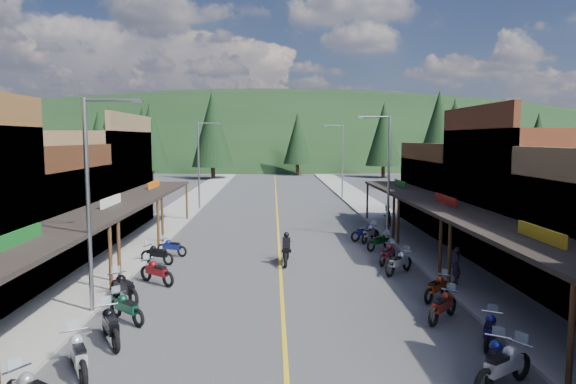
{
  "coord_description": "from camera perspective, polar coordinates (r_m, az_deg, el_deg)",
  "views": [
    {
      "loc": [
        -0.36,
        -24.74,
        6.54
      ],
      "look_at": [
        0.64,
        8.96,
        3.0
      ],
      "focal_mm": 32.0,
      "sensor_mm": 36.0,
      "label": 1
    }
  ],
  "objects": [
    {
      "name": "pedestrian_east_b",
      "position": [
        37.85,
        10.9,
        -2.62
      ],
      "size": [
        0.86,
        0.85,
        1.58
      ],
      "primitive_type": "imported",
      "rotation": [
        0.0,
        0.0,
        3.9
      ],
      "color": "brown",
      "rests_on": "sidewalk_east"
    },
    {
      "name": "pine_7",
      "position": [
        105.59,
        -19.24,
        6.04
      ],
      "size": [
        5.88,
        5.88,
        12.5
      ],
      "color": "black",
      "rests_on": "ground"
    },
    {
      "name": "ground",
      "position": [
        25.59,
        -0.85,
        -8.82
      ],
      "size": [
        220.0,
        220.0,
        0.0
      ],
      "primitive_type": "plane",
      "color": "#38383A",
      "rests_on": "ground"
    },
    {
      "name": "ridge_hill",
      "position": [
        159.87,
        -1.56,
        3.65
      ],
      "size": [
        310.0,
        140.0,
        60.0
      ],
      "primitive_type": "ellipsoid",
      "color": "black",
      "rests_on": "ground"
    },
    {
      "name": "sidewalk_west",
      "position": [
        45.96,
        -12.14,
        -2.22
      ],
      "size": [
        3.4,
        94.0,
        0.15
      ],
      "primitive_type": "cube",
      "color": "gray",
      "rests_on": "ground"
    },
    {
      "name": "pedestrian_east_a",
      "position": [
        23.92,
        18.15,
        -7.77
      ],
      "size": [
        0.41,
        0.61,
        1.65
      ],
      "primitive_type": "imported",
      "rotation": [
        0.0,
        0.0,
        -1.59
      ],
      "color": "#281E2D",
      "rests_on": "sidewalk_east"
    },
    {
      "name": "bike_east_11",
      "position": [
        33.21,
        8.56,
        -4.38
      ],
      "size": [
        2.19,
        1.54,
        1.2
      ],
      "primitive_type": null,
      "rotation": [
        0.0,
        0.0,
        -1.12
      ],
      "color": "navy",
      "rests_on": "ground"
    },
    {
      "name": "centerline",
      "position": [
        45.21,
        -1.22,
        -2.31
      ],
      "size": [
        0.15,
        90.0,
        0.01
      ],
      "primitive_type": "cube",
      "color": "gold",
      "rests_on": "ground"
    },
    {
      "name": "bike_east_8",
      "position": [
        27.43,
        11.0,
        -6.63
      ],
      "size": [
        1.7,
        2.14,
        1.2
      ],
      "primitive_type": null,
      "rotation": [
        0.0,
        0.0,
        -0.56
      ],
      "color": "maroon",
      "rests_on": "ground"
    },
    {
      "name": "bike_west_3",
      "position": [
        15.91,
        -22.29,
        -16.19
      ],
      "size": [
        1.78,
        2.38,
        1.31
      ],
      "primitive_type": null,
      "rotation": [
        0.0,
        0.0,
        0.5
      ],
      "color": "#AEAEB3",
      "rests_on": "ground"
    },
    {
      "name": "shop_east_2",
      "position": [
        30.13,
        26.31,
        -0.38
      ],
      "size": [
        10.9,
        9.0,
        8.2
      ],
      "color": "#562B19",
      "rests_on": "ground"
    },
    {
      "name": "bike_east_6",
      "position": [
        21.97,
        16.24,
        -10.03
      ],
      "size": [
        1.86,
        1.89,
        1.13
      ],
      "primitive_type": null,
      "rotation": [
        0.0,
        0.0,
        -0.77
      ],
      "color": "#9A2E0B",
      "rests_on": "ground"
    },
    {
      "name": "pine_6",
      "position": [
        100.11,
        26.02,
        5.36
      ],
      "size": [
        5.04,
        5.04,
        11.0
      ],
      "color": "black",
      "rests_on": "ground"
    },
    {
      "name": "pine_2",
      "position": [
        83.31,
        -8.4,
        6.93
      ],
      "size": [
        6.72,
        6.72,
        14.0
      ],
      "color": "black",
      "rests_on": "ground"
    },
    {
      "name": "pine_5",
      "position": [
        102.67,
        17.98,
        6.52
      ],
      "size": [
        6.72,
        6.72,
        14.0
      ],
      "color": "black",
      "rests_on": "ground"
    },
    {
      "name": "pine_4",
      "position": [
        86.7,
        10.6,
        6.36
      ],
      "size": [
        5.88,
        5.88,
        12.5
      ],
      "color": "black",
      "rests_on": "ground"
    },
    {
      "name": "bike_east_7",
      "position": [
        25.57,
        12.22,
        -7.53
      ],
      "size": [
        2.05,
        2.04,
        1.24
      ],
      "primitive_type": null,
      "rotation": [
        0.0,
        0.0,
        -0.79
      ],
      "color": "#AEAFB4",
      "rests_on": "ground"
    },
    {
      "name": "bike_east_5",
      "position": [
        19.62,
        16.83,
        -11.89
      ],
      "size": [
        1.94,
        2.04,
        1.21
      ],
      "primitive_type": null,
      "rotation": [
        0.0,
        0.0,
        -0.74
      ],
      "color": "maroon",
      "rests_on": "ground"
    },
    {
      "name": "bike_west_7",
      "position": [
        24.02,
        -14.39,
        -8.45
      ],
      "size": [
        2.16,
        1.95,
        1.25
      ],
      "primitive_type": null,
      "rotation": [
        0.0,
        0.0,
        0.88
      ],
      "color": "maroon",
      "rests_on": "ground"
    },
    {
      "name": "bike_west_4",
      "position": [
        17.79,
        -19.13,
        -13.67
      ],
      "size": [
        1.75,
        2.39,
        1.31
      ],
      "primitive_type": null,
      "rotation": [
        0.0,
        0.0,
        0.49
      ],
      "color": "black",
      "rests_on": "ground"
    },
    {
      "name": "bike_west_5",
      "position": [
        19.55,
        -17.51,
        -12.04
      ],
      "size": [
        1.96,
        1.89,
        1.17
      ],
      "primitive_type": null,
      "rotation": [
        0.0,
        0.0,
        0.82
      ],
      "color": "#0C3C28",
      "rests_on": "ground"
    },
    {
      "name": "bike_east_2",
      "position": [
        15.22,
        22.86,
        -17.22
      ],
      "size": [
        2.36,
        1.9,
        1.32
      ],
      "primitive_type": null,
      "rotation": [
        0.0,
        0.0,
        -1.0
      ],
      "color": "#A1A2A6",
      "rests_on": "ground"
    },
    {
      "name": "streetlight_2",
      "position": [
        33.61,
        10.88,
        2.34
      ],
      "size": [
        2.16,
        0.18,
        8.0
      ],
      "color": "gray",
      "rests_on": "ground"
    },
    {
      "name": "streetlight_0",
      "position": [
        19.97,
        -20.96,
        -0.38
      ],
      "size": [
        2.16,
        0.18,
        8.0
      ],
      "color": "gray",
      "rests_on": "ground"
    },
    {
      "name": "shop_east_3",
      "position": [
        38.91,
        19.59,
        -0.26
      ],
      "size": [
        10.9,
        10.2,
        6.2
      ],
      "color": "#4C2D16",
      "rests_on": "ground"
    },
    {
      "name": "pine_1",
      "position": [
        97.64,
        -15.8,
        6.18
      ],
      "size": [
        5.88,
        5.88,
        12.5
      ],
      "color": "black",
      "rests_on": "ground"
    },
    {
      "name": "pine_0",
      "position": [
        95.37,
        -26.38,
        5.34
      ],
      "size": [
        5.04,
        5.04,
        11.0
      ],
      "color": "black",
      "rests_on": "ground"
    },
    {
      "name": "shop_west_3",
      "position": [
        38.57,
        -22.06,
        1.06
      ],
      "size": [
        10.9,
        10.2,
        8.2
      ],
      "color": "brown",
      "rests_on": "ground"
    },
    {
      "name": "streetlight_3",
      "position": [
        55.26,
        5.93,
        3.81
      ],
      "size": [
        2.16,
        0.18,
        8.0
      ],
      "color": "gray",
      "rests_on": "ground"
    },
    {
      "name": "bike_west_6",
      "position": [
        21.8,
        -17.75,
        -9.96
      ],
      "size": [
        2.06,
        2.25,
        1.31
      ],
      "primitive_type": null,
      "rotation": [
        0.0,
        0.0,
        0.7
      ],
      "color": "black",
      "rests_on": "ground"
    },
    {
      "name": "streetlight_1",
      "position": [
        47.24,
        -9.73,
        3.39
      ],
      "size": [
        2.16,
        0.18,
        8.0
      ],
      "color": "gray",
      "rests_on": "ground"
    },
    {
      "name": "pine_9",
      "position": [
        73.87,
        17.65,
        5.59
      ],
      "size": [
        4.93,
        4.93,
        10.8
      ],
      "color": "black",
      "rests_on": "ground"
    },
    {
      "name": "bike_west_8",
      "position": [
        27.78,
        -14.36,
        -6.6
      ],
      "size": [
        2.1,
        1.5,
        1.15
      ],
      "primitive_type": null,
      "rotation": [
        0.0,
        0.0,
        1.11
      ],
      "color": "black",
      "rests_on": "ground"
    },
    {
      "name": "bike_east_4",
      "position": [
        17.97,
        21.5,
        -13.89
      ],
      "size": [
        1.52,
        2.01,
        1.11
      ],
      "primitive_type": null,
      "rotation": [
        0.0,
        0.0,
        -0.51
      ],
      "color": "navy",
      "rests_on": "ground"
    },
    {
      "name": "pine_11",
      "position": [
        65.96,
        16.39,
        6.32
      ],
      "size": [
        5.82,
        5.82,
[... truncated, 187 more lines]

